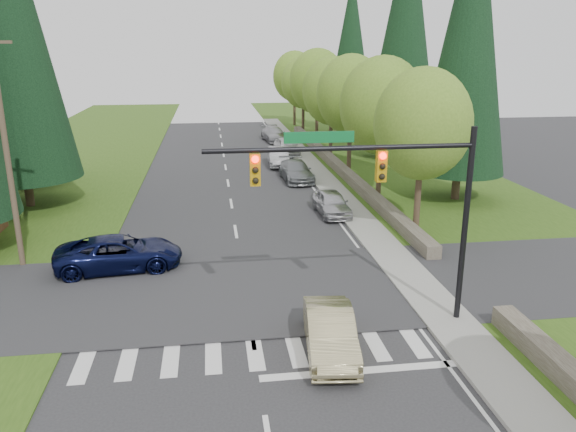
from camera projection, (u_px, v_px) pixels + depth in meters
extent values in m
plane|color=#28282B|center=(265.00, 418.00, 14.52)|extent=(120.00, 120.00, 0.00)
cube|color=#2F4E14|center=(440.00, 200.00, 35.20)|extent=(14.00, 110.00, 0.06)
cube|color=#2F4E14|center=(2.00, 216.00, 31.76)|extent=(14.00, 110.00, 0.06)
cube|color=#28282B|center=(245.00, 291.00, 22.11)|extent=(120.00, 8.00, 0.10)
cube|color=gray|center=(338.00, 195.00, 36.28)|extent=(1.80, 80.00, 0.13)
cube|color=gray|center=(325.00, 195.00, 36.16)|extent=(0.20, 80.00, 0.13)
cube|color=#4C4438|center=(336.00, 165.00, 44.01)|extent=(0.70, 40.00, 0.70)
cylinder|color=black|center=(465.00, 228.00, 18.76)|extent=(0.20, 0.20, 6.80)
cylinder|color=black|center=(342.00, 148.00, 17.38)|extent=(8.60, 0.16, 0.16)
cube|color=#0C662D|center=(319.00, 137.00, 17.24)|extent=(2.20, 0.04, 0.35)
cube|color=#BF8C0C|center=(381.00, 166.00, 17.73)|extent=(0.32, 0.24, 1.00)
sphere|color=#FF0C05|center=(383.00, 156.00, 17.49)|extent=(0.22, 0.22, 0.22)
cube|color=#BF8C0C|center=(255.00, 170.00, 17.20)|extent=(0.32, 0.24, 1.00)
sphere|color=#FF0C05|center=(255.00, 159.00, 16.97)|extent=(0.22, 0.22, 0.22)
cylinder|color=#473828|center=(7.00, 153.00, 23.20)|extent=(0.24, 0.24, 10.00)
cylinder|color=#38281C|center=(418.00, 188.00, 28.33)|extent=(0.32, 0.32, 4.76)
ellipsoid|color=#527B21|center=(423.00, 124.00, 27.39)|extent=(4.80, 4.80, 5.52)
cylinder|color=#38281C|center=(380.00, 160.00, 34.95)|extent=(0.32, 0.32, 4.93)
ellipsoid|color=#527B21|center=(382.00, 106.00, 33.99)|extent=(5.20, 5.20, 5.98)
cylinder|color=#38281C|center=(349.00, 141.00, 41.55)|extent=(0.32, 0.32, 5.04)
ellipsoid|color=#527B21|center=(351.00, 94.00, 40.56)|extent=(5.00, 5.00, 5.75)
cylinder|color=#38281C|center=(331.00, 130.00, 48.23)|extent=(0.32, 0.32, 4.82)
ellipsoid|color=#527B21|center=(332.00, 91.00, 47.29)|extent=(5.00, 5.00, 5.75)
cylinder|color=#38281C|center=(317.00, 118.00, 54.84)|extent=(0.32, 0.32, 5.15)
ellipsoid|color=#527B21|center=(317.00, 81.00, 53.83)|extent=(5.40, 5.40, 6.21)
cylinder|color=#38281C|center=(303.00, 112.00, 61.51)|extent=(0.32, 0.32, 4.70)
ellipsoid|color=#527B21|center=(303.00, 83.00, 60.59)|extent=(4.80, 4.80, 5.52)
cylinder|color=#38281C|center=(295.00, 105.00, 68.12)|extent=(0.32, 0.32, 4.98)
ellipsoid|color=#527B21|center=(295.00, 76.00, 67.15)|extent=(5.20, 5.20, 5.98)
cylinder|color=#38281C|center=(29.00, 190.00, 33.51)|extent=(0.50, 0.50, 2.00)
cone|color=black|center=(4.00, 7.00, 30.54)|extent=(6.46, 6.46, 19.00)
cylinder|color=#38281C|center=(25.00, 170.00, 38.94)|extent=(0.50, 0.50, 2.00)
cone|color=black|center=(5.00, 30.00, 36.25)|extent=(5.78, 5.78, 17.00)
cylinder|color=#38281C|center=(456.00, 184.00, 35.05)|extent=(0.50, 0.50, 2.00)
cone|color=black|center=(469.00, 36.00, 32.51)|extent=(5.44, 5.44, 16.00)
cylinder|color=#38281C|center=(399.00, 146.00, 48.46)|extent=(0.50, 0.50, 2.00)
cone|color=black|center=(406.00, 27.00, 45.63)|extent=(6.12, 6.12, 18.00)
cylinder|color=#38281C|center=(348.00, 125.00, 61.60)|extent=(0.50, 0.50, 2.00)
cone|color=black|center=(351.00, 46.00, 59.21)|extent=(5.10, 5.10, 15.00)
imported|color=tan|center=(330.00, 332.00, 17.46)|extent=(1.89, 4.32, 1.38)
imported|color=#0A0F33|center=(119.00, 253.00, 24.05)|extent=(5.55, 3.03, 1.47)
imported|color=#B4B3B9|center=(332.00, 203.00, 31.98)|extent=(1.80, 4.10, 1.37)
imported|color=gray|center=(296.00, 171.00, 40.19)|extent=(2.21, 4.97, 1.42)
imported|color=silver|center=(278.00, 157.00, 45.24)|extent=(1.73, 4.46, 1.45)
imported|color=silver|center=(287.00, 146.00, 49.92)|extent=(2.13, 4.57, 1.51)
imported|color=#A0A0A5|center=(274.00, 134.00, 57.08)|extent=(2.60, 5.13, 1.43)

